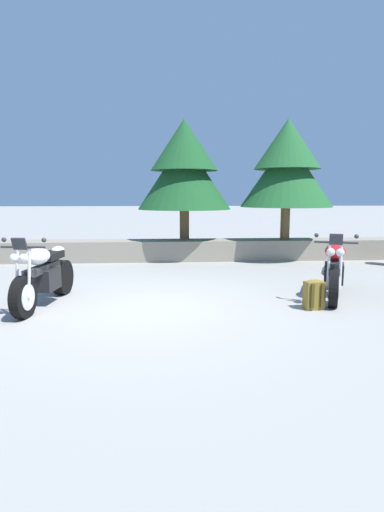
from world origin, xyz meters
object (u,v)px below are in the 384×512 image
motorcycle_red_centre (334,270)px  rider_backpack (314,294)px  motorcycle_white_near_left (44,276)px  pine_tree_mid_left (287,165)px  pine_tree_far_left (184,166)px

motorcycle_red_centre → rider_backpack: motorcycle_red_centre is taller
motorcycle_white_near_left → pine_tree_mid_left: size_ratio=0.64×
motorcycle_white_near_left → rider_backpack: bearing=-6.9°
motorcycle_white_near_left → motorcycle_red_centre: bearing=2.6°
motorcycle_white_near_left → pine_tree_mid_left: bearing=40.1°
motorcycle_white_near_left → motorcycle_red_centre: size_ratio=1.05×
rider_backpack → pine_tree_far_left: bearing=108.5°
motorcycle_white_near_left → motorcycle_red_centre: (4.89, 0.22, 0.00)m
pine_tree_far_left → pine_tree_mid_left: size_ratio=1.01×
pine_tree_mid_left → motorcycle_red_centre: bearing=-95.1°
pine_tree_far_left → pine_tree_mid_left: pine_tree_far_left is taller
pine_tree_far_left → pine_tree_mid_left: 2.78m
motorcycle_red_centre → pine_tree_mid_left: pine_tree_mid_left is taller
rider_backpack → pine_tree_far_left: size_ratio=0.14×
pine_tree_far_left → rider_backpack: bearing=-71.5°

